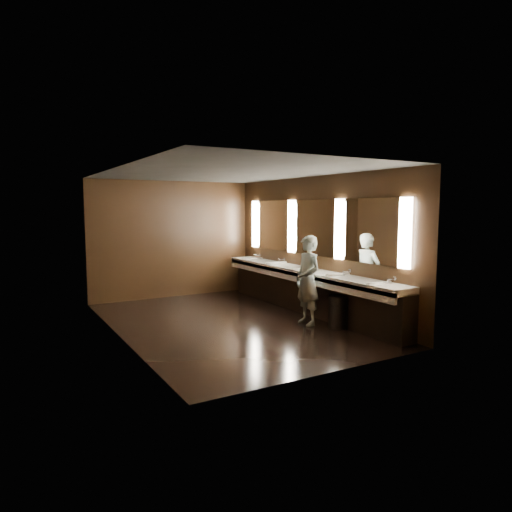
% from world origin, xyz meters
% --- Properties ---
extents(floor, '(6.00, 6.00, 0.00)m').
position_xyz_m(floor, '(0.00, 0.00, 0.00)').
color(floor, black).
rests_on(floor, ground).
extents(ceiling, '(4.00, 6.00, 0.02)m').
position_xyz_m(ceiling, '(0.00, 0.00, 2.80)').
color(ceiling, '#2D2D2B').
rests_on(ceiling, wall_back).
extents(wall_back, '(4.00, 0.02, 2.80)m').
position_xyz_m(wall_back, '(0.00, 3.00, 1.40)').
color(wall_back, black).
rests_on(wall_back, floor).
extents(wall_front, '(4.00, 0.02, 2.80)m').
position_xyz_m(wall_front, '(0.00, -3.00, 1.40)').
color(wall_front, black).
rests_on(wall_front, floor).
extents(wall_left, '(0.02, 6.00, 2.80)m').
position_xyz_m(wall_left, '(-2.00, 0.00, 1.40)').
color(wall_left, black).
rests_on(wall_left, floor).
extents(wall_right, '(0.02, 6.00, 2.80)m').
position_xyz_m(wall_right, '(2.00, 0.00, 1.40)').
color(wall_right, black).
rests_on(wall_right, floor).
extents(sink_counter, '(0.55, 5.40, 1.01)m').
position_xyz_m(sink_counter, '(1.79, 0.00, 0.50)').
color(sink_counter, black).
rests_on(sink_counter, floor).
extents(mirror_band, '(0.06, 5.03, 1.15)m').
position_xyz_m(mirror_band, '(1.98, -0.00, 1.75)').
color(mirror_band, white).
rests_on(mirror_band, wall_right).
extents(person, '(0.41, 0.61, 1.65)m').
position_xyz_m(person, '(1.22, -0.82, 0.83)').
color(person, '#88B8CC').
rests_on(person, floor).
extents(trash_bin, '(0.41, 0.41, 0.58)m').
position_xyz_m(trash_bin, '(1.58, -1.28, 0.29)').
color(trash_bin, black).
rests_on(trash_bin, floor).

